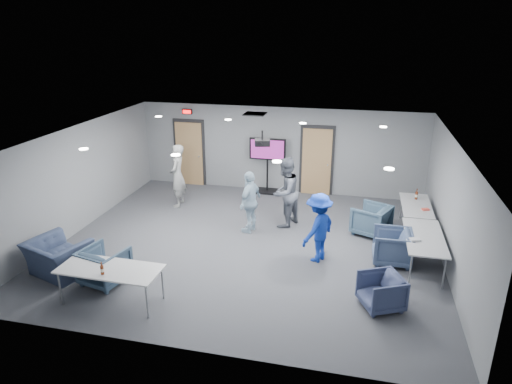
% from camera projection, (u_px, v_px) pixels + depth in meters
% --- Properties ---
extents(floor, '(9.00, 9.00, 0.00)m').
position_uv_depth(floor, '(249.00, 244.00, 11.19)').
color(floor, '#37393F').
rests_on(floor, ground).
extents(ceiling, '(9.00, 9.00, 0.00)m').
position_uv_depth(ceiling, '(248.00, 136.00, 10.26)').
color(ceiling, silver).
rests_on(ceiling, wall_back).
extents(wall_back, '(9.00, 0.02, 2.70)m').
position_uv_depth(wall_back, '(279.00, 150.00, 14.39)').
color(wall_back, slate).
rests_on(wall_back, floor).
extents(wall_front, '(9.00, 0.02, 2.70)m').
position_uv_depth(wall_front, '(186.00, 279.00, 7.07)').
color(wall_front, slate).
rests_on(wall_front, floor).
extents(wall_left, '(0.02, 8.00, 2.70)m').
position_uv_depth(wall_left, '(78.00, 179.00, 11.69)').
color(wall_left, slate).
rests_on(wall_left, floor).
extents(wall_right, '(0.02, 8.00, 2.70)m').
position_uv_depth(wall_right, '(452.00, 209.00, 9.77)').
color(wall_right, slate).
rests_on(wall_right, floor).
extents(door_left, '(1.06, 0.17, 2.24)m').
position_uv_depth(door_left, '(190.00, 153.00, 15.08)').
color(door_left, black).
rests_on(door_left, wall_back).
extents(door_right, '(1.06, 0.17, 2.24)m').
position_uv_depth(door_right, '(317.00, 161.00, 14.19)').
color(door_right, black).
rests_on(door_right, wall_back).
extents(exit_sign, '(0.32, 0.08, 0.16)m').
position_uv_depth(exit_sign, '(187.00, 112.00, 14.59)').
color(exit_sign, black).
rests_on(exit_sign, wall_back).
extents(hvac_diffuser, '(0.60, 0.60, 0.03)m').
position_uv_depth(hvac_diffuser, '(255.00, 114.00, 12.94)').
color(hvac_diffuser, black).
rests_on(hvac_diffuser, ceiling).
extents(downlights, '(6.18, 3.78, 0.02)m').
position_uv_depth(downlights, '(248.00, 137.00, 10.27)').
color(downlights, white).
rests_on(downlights, ceiling).
extents(person_a, '(0.51, 0.71, 1.85)m').
position_uv_depth(person_a, '(177.00, 176.00, 13.29)').
color(person_a, '#949694').
rests_on(person_a, floor).
extents(person_b, '(1.02, 1.12, 1.88)m').
position_uv_depth(person_b, '(285.00, 192.00, 11.93)').
color(person_b, slate).
rests_on(person_b, floor).
extents(person_c, '(0.63, 1.02, 1.63)m').
position_uv_depth(person_c, '(250.00, 202.00, 11.63)').
color(person_c, '#AAC7DB').
rests_on(person_c, floor).
extents(person_d, '(1.01, 1.19, 1.60)m').
position_uv_depth(person_d, '(318.00, 228.00, 10.18)').
color(person_d, '#18349C').
rests_on(person_d, floor).
extents(chair_right_a, '(1.12, 1.11, 0.78)m').
position_uv_depth(chair_right_a, '(371.00, 220.00, 11.61)').
color(chair_right_a, '#3A5165').
rests_on(chair_right_a, floor).
extents(chair_right_b, '(0.86, 0.83, 0.77)m').
position_uv_depth(chair_right_b, '(392.00, 247.00, 10.21)').
color(chair_right_b, '#3E4D6B').
rests_on(chair_right_b, floor).
extents(chair_right_c, '(0.98, 0.97, 0.67)m').
position_uv_depth(chair_right_c, '(381.00, 292.00, 8.58)').
color(chair_right_c, '#3A4364').
rests_on(chair_right_c, floor).
extents(chair_front_a, '(1.01, 1.03, 0.78)m').
position_uv_depth(chair_front_a, '(104.00, 266.00, 9.40)').
color(chair_front_a, '#384C61').
rests_on(chair_front_a, floor).
extents(chair_front_b, '(1.45, 1.35, 0.77)m').
position_uv_depth(chair_front_b, '(58.00, 258.00, 9.73)').
color(chair_front_b, '#34405B').
rests_on(chair_front_b, floor).
extents(table_right_a, '(0.73, 1.75, 0.73)m').
position_uv_depth(table_right_a, '(416.00, 207.00, 11.68)').
color(table_right_a, '#B2B4B7').
rests_on(table_right_a, floor).
extents(table_right_b, '(0.81, 1.94, 0.73)m').
position_uv_depth(table_right_b, '(424.00, 238.00, 9.94)').
color(table_right_b, '#B2B4B7').
rests_on(table_right_b, floor).
extents(table_front_left, '(1.98, 0.85, 0.73)m').
position_uv_depth(table_front_left, '(110.00, 270.00, 8.63)').
color(table_front_left, '#B2B4B7').
rests_on(table_front_left, floor).
extents(bottle_front, '(0.07, 0.07, 0.25)m').
position_uv_depth(bottle_front, '(102.00, 270.00, 8.38)').
color(bottle_front, '#59230F').
rests_on(bottle_front, table_front_left).
extents(bottle_right, '(0.08, 0.08, 0.29)m').
position_uv_depth(bottle_right, '(416.00, 195.00, 12.00)').
color(bottle_right, '#59230F').
rests_on(bottle_right, table_right_a).
extents(snack_box, '(0.20, 0.17, 0.04)m').
position_uv_depth(snack_box, '(425.00, 209.00, 11.33)').
color(snack_box, '#D14334').
rests_on(snack_box, table_right_a).
extents(wrapper, '(0.25, 0.22, 0.05)m').
position_uv_depth(wrapper, '(415.00, 240.00, 9.71)').
color(wrapper, silver).
rests_on(wrapper, table_right_b).
extents(tv_stand, '(1.15, 0.55, 1.76)m').
position_uv_depth(tv_stand, '(267.00, 162.00, 14.35)').
color(tv_stand, black).
rests_on(tv_stand, floor).
extents(projector, '(0.43, 0.39, 0.36)m').
position_uv_depth(projector, '(262.00, 142.00, 10.95)').
color(projector, black).
rests_on(projector, ceiling).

